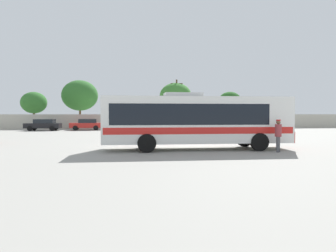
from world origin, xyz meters
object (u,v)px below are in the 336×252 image
object	(u,v)px
attendant_by_bus_door	(278,134)
roadside_tree_midright	(176,97)
parked_car_second_red	(87,124)
roadside_tree_right	(230,102)
parked_car_leftmost_black	(43,124)
roadside_tree_left	(34,103)
coach_bus_white_red	(194,119)
utility_pole_near	(177,103)
roadside_tree_midleft	(80,96)

from	to	relation	value
attendant_by_bus_door	roadside_tree_midright	xyz separation A→B (m)	(-1.01, 31.13, 3.75)
parked_car_second_red	roadside_tree_right	distance (m)	22.33
parked_car_leftmost_black	roadside_tree_left	size ratio (longest dim) A/B	0.81
coach_bus_white_red	parked_car_leftmost_black	distance (m)	27.72
utility_pole_near	coach_bus_white_red	bearing A→B (deg)	-96.79
coach_bus_white_red	attendant_by_bus_door	size ratio (longest dim) A/B	6.12
roadside_tree_right	parked_car_leftmost_black	bearing A→B (deg)	-167.23
coach_bus_white_red	roadside_tree_midleft	bearing A→B (deg)	108.99
parked_car_leftmost_black	parked_car_second_red	world-z (taller)	parked_car_second_red
coach_bus_white_red	roadside_tree_midleft	xyz separation A→B (m)	(-11.52, 33.49, 3.27)
roadside_tree_left	attendant_by_bus_door	bearing A→B (deg)	-56.00
coach_bus_white_red	roadside_tree_midright	size ratio (longest dim) A/B	1.62
parked_car_leftmost_black	roadside_tree_left	bearing A→B (deg)	113.26
coach_bus_white_red	roadside_tree_right	size ratio (longest dim) A/B	1.99
roadside_tree_left	roadside_tree_midleft	world-z (taller)	roadside_tree_midleft
coach_bus_white_red	roadside_tree_right	world-z (taller)	roadside_tree_right
coach_bus_white_red	parked_car_leftmost_black	size ratio (longest dim) A/B	2.52
roadside_tree_left	roadside_tree_midleft	distance (m)	6.95
attendant_by_bus_door	roadside_tree_midright	world-z (taller)	roadside_tree_midright
coach_bus_white_red	roadside_tree_midleft	distance (m)	35.56
roadside_tree_midright	attendant_by_bus_door	bearing A→B (deg)	-88.14
attendant_by_bus_door	coach_bus_white_red	bearing A→B (deg)	156.27
parked_car_leftmost_black	attendant_by_bus_door	bearing A→B (deg)	-53.21
coach_bus_white_red	roadside_tree_left	xyz separation A→B (m)	(-17.94, 31.14, 2.00)
attendant_by_bus_door	roadside_tree_midright	distance (m)	31.37
parked_car_second_red	parked_car_leftmost_black	bearing A→B (deg)	-174.89
parked_car_second_red	roadside_tree_left	distance (m)	11.60
roadside_tree_left	roadside_tree_midright	bearing A→B (deg)	-5.17
coach_bus_white_red	roadside_tree_midleft	world-z (taller)	roadside_tree_midleft
roadside_tree_right	roadside_tree_midright	bearing A→B (deg)	-177.70
utility_pole_near	roadside_tree_midright	xyz separation A→B (m)	(-0.05, 0.77, 0.97)
attendant_by_bus_door	utility_pole_near	size ratio (longest dim) A/B	0.25
coach_bus_white_red	attendant_by_bus_door	distance (m)	4.82
parked_car_leftmost_black	utility_pole_near	bearing A→B (deg)	15.31
parked_car_leftmost_black	roadside_tree_midright	xyz separation A→B (m)	(18.00, 5.70, 4.01)
utility_pole_near	roadside_tree_right	world-z (taller)	utility_pole_near
attendant_by_bus_door	roadside_tree_midleft	size ratio (longest dim) A/B	0.24
parked_car_leftmost_black	coach_bus_white_red	bearing A→B (deg)	-58.06
roadside_tree_midleft	roadside_tree_right	size ratio (longest dim) A/B	1.34
utility_pole_near	roadside_tree_midright	world-z (taller)	utility_pole_near
roadside_tree_left	roadside_tree_midleft	size ratio (longest dim) A/B	0.72
roadside_tree_midright	utility_pole_near	bearing A→B (deg)	-86.44
utility_pole_near	parked_car_leftmost_black	bearing A→B (deg)	-164.69
attendant_by_bus_door	roadside_tree_right	bearing A→B (deg)	76.26
roadside_tree_left	roadside_tree_midright	xyz separation A→B (m)	(21.28, -1.93, 0.98)
parked_car_second_red	utility_pole_near	size ratio (longest dim) A/B	0.58
attendant_by_bus_door	parked_car_leftmost_black	bearing A→B (deg)	126.79
coach_bus_white_red	roadside_tree_midright	bearing A→B (deg)	83.48
roadside_tree_midleft	roadside_tree_midright	bearing A→B (deg)	-16.04
roadside_tree_midleft	roadside_tree_midright	size ratio (longest dim) A/B	1.09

